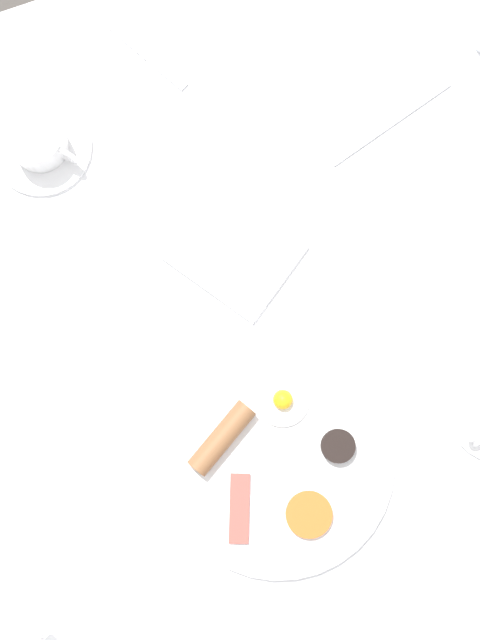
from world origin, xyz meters
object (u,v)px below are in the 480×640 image
teacup_with_saucer_left (39,143)px  fork_by_plate (138,47)px  breakfast_plate (277,459)px  knife_by_plate (390,122)px  napkin_folded (235,252)px

teacup_with_saucer_left → fork_by_plate: bearing=118.5°
teacup_with_saucer_left → breakfast_plate: bearing=17.7°
knife_by_plate → fork_by_plate: bearing=-126.5°
breakfast_plate → napkin_folded: bearing=171.9°
teacup_with_saucer_left → napkin_folded: teacup_with_saucer_left is taller
teacup_with_saucer_left → fork_by_plate: 0.20m
teacup_with_saucer_left → knife_by_plate: size_ratio=0.70×
breakfast_plate → knife_by_plate: size_ratio=1.56×
teacup_with_saucer_left → fork_by_plate: teacup_with_saucer_left is taller
fork_by_plate → knife_by_plate: size_ratio=0.81×
napkin_folded → knife_by_plate: 0.28m
napkin_folded → fork_by_plate: 0.32m
teacup_with_saucer_left → knife_by_plate: teacup_with_saucer_left is taller
fork_by_plate → napkin_folded: bearing=5.4°
teacup_with_saucer_left → knife_by_plate: bearing=74.9°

